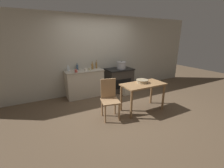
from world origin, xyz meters
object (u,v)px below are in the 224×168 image
at_px(cup_center_right, 86,70).
at_px(bottle_left, 96,65).
at_px(work_table, 143,88).
at_px(chair, 109,98).
at_px(stock_pot, 121,65).
at_px(bottle_far_left, 77,67).
at_px(bottle_mid_left, 92,66).
at_px(cup_mid_right, 90,69).
at_px(stove, 119,80).
at_px(mixing_bowl_large, 142,81).
at_px(flour_sack, 126,90).
at_px(bottle_center_left, 68,69).
at_px(cup_center, 76,71).

bearing_deg(cup_center_right, bottle_left, 28.23).
distance_m(work_table, chair, 0.93).
bearing_deg(cup_center_right, stock_pot, 1.31).
bearing_deg(bottle_far_left, chair, -81.93).
xyz_separation_m(work_table, bottle_mid_left, (-0.72, 1.70, 0.35)).
bearing_deg(bottle_mid_left, cup_mid_right, -139.63).
distance_m(stove, mixing_bowl_large, 1.59).
xyz_separation_m(stock_pot, mixing_bowl_large, (-0.26, -1.46, -0.15)).
bearing_deg(flour_sack, stock_pot, 84.63).
distance_m(bottle_center_left, cup_center, 0.33).
relative_size(stock_pot, bottle_left, 1.12).
bearing_deg(work_table, flour_sack, 77.60).
bearing_deg(work_table, bottle_left, 107.47).
height_order(flour_sack, cup_center, cup_center).
relative_size(bottle_left, cup_center, 3.34).
bearing_deg(cup_mid_right, flour_sack, -22.18).
xyz_separation_m(work_table, cup_mid_right, (-0.86, 1.58, 0.29)).
height_order(bottle_left, cup_center, bottle_left).
height_order(chair, cup_center_right, cup_center_right).
xyz_separation_m(stove, bottle_far_left, (-1.41, 0.24, 0.54)).
bearing_deg(bottle_center_left, flour_sack, -20.78).
xyz_separation_m(flour_sack, bottle_far_left, (-1.42, 0.73, 0.79)).
distance_m(cup_center_right, cup_mid_right, 0.16).
height_order(stock_pot, mixing_bowl_large, stock_pot).
relative_size(flour_sack, bottle_far_left, 1.46).
distance_m(mixing_bowl_large, cup_mid_right, 1.74).
xyz_separation_m(stove, bottle_center_left, (-1.72, 0.16, 0.53)).
xyz_separation_m(bottle_mid_left, cup_center, (-0.59, -0.20, -0.05)).
xyz_separation_m(bottle_mid_left, cup_mid_right, (-0.14, -0.12, -0.06)).
relative_size(bottle_center_left, cup_mid_right, 2.41).
xyz_separation_m(stock_pot, cup_center_right, (-1.29, -0.03, -0.02)).
height_order(chair, bottle_mid_left, bottle_mid_left).
xyz_separation_m(stock_pot, bottle_mid_left, (-1.01, 0.15, 0.03)).
relative_size(bottle_far_left, bottle_center_left, 1.12).
bearing_deg(chair, cup_center, 117.39).
height_order(flour_sack, cup_center_right, cup_center_right).
relative_size(stove, cup_center_right, 9.83).
height_order(work_table, bottle_mid_left, bottle_mid_left).
relative_size(cup_center, cup_center_right, 0.91).
distance_m(work_table, mixing_bowl_large, 0.19).
distance_m(bottle_mid_left, bottle_center_left, 0.76).
bearing_deg(bottle_left, cup_center_right, -151.77).
bearing_deg(cup_center, bottle_far_left, 69.05).
bearing_deg(bottle_center_left, work_table, -50.36).
relative_size(work_table, bottle_left, 3.91).
bearing_deg(bottle_far_left, mixing_bowl_large, -55.94).
bearing_deg(chair, cup_mid_right, 99.61).
bearing_deg(flour_sack, bottle_far_left, 152.73).
bearing_deg(mixing_bowl_large, bottle_left, 109.18).
distance_m(work_table, cup_center_right, 1.84).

